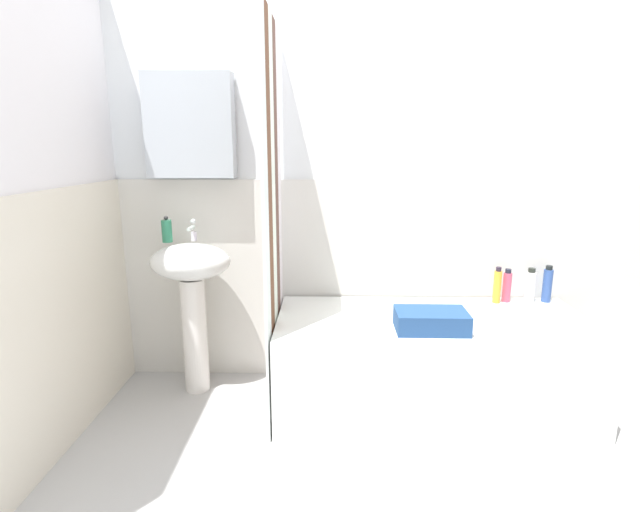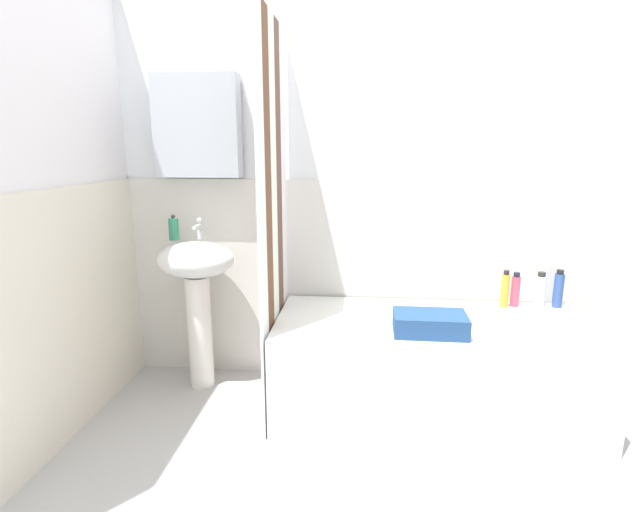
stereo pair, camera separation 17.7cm
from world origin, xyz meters
The scene contains 12 objects.
wall_back_tiled centered at (-0.07, 1.26, 1.14)m, with size 3.60×0.18×2.40m.
wall_left_tiled centered at (-1.57, 0.34, 1.12)m, with size 0.07×1.81×2.40m.
sink centered at (-1.08, 1.03, 0.63)m, with size 0.44×0.34×0.86m.
faucet centered at (-1.08, 1.11, 0.93)m, with size 0.03×0.12×0.12m.
soap_dispenser centered at (-1.22, 1.08, 0.93)m, with size 0.06×0.06×0.15m.
bathtub centered at (0.23, 0.87, 0.25)m, with size 1.62×0.71×0.51m, color white.
shower_curtain centered at (-0.60, 0.87, 1.00)m, with size 0.01×0.71×2.00m.
lotion_bottle centered at (0.94, 1.15, 0.61)m, with size 0.05×0.05×0.21m.
conditioner_bottle centered at (0.84, 1.15, 0.60)m, with size 0.06×0.06×0.20m.
shampoo_bottle centered at (0.71, 1.15, 0.60)m, with size 0.05×0.05×0.19m.
body_wash_bottle centered at (0.64, 1.13, 0.61)m, with size 0.04×0.04×0.21m.
towel_folded centered at (0.18, 0.69, 0.56)m, with size 0.34×0.21×0.10m, color navy.
Camera 1 is at (-0.31, -1.52, 1.38)m, focal length 26.98 mm.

